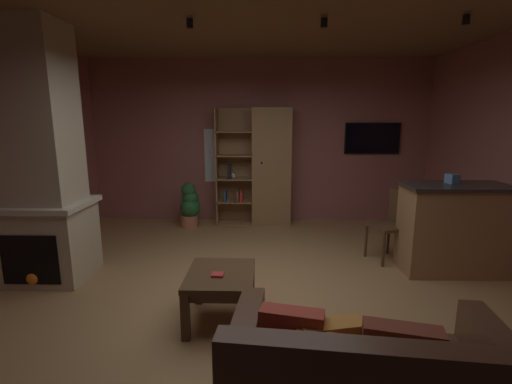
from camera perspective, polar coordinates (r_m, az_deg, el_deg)
name	(u,v)px	position (r m, az deg, el deg)	size (l,w,h in m)	color
floor	(255,300)	(3.92, -0.15, -16.56)	(5.91, 6.05, 0.02)	#A37A4C
wall_back	(260,142)	(6.53, 0.56, 7.84)	(6.03, 0.06, 2.84)	#9E5B56
ceiling	(255,1)	(3.61, -0.17, 27.82)	(5.91, 6.05, 0.02)	brown
window_pane_back	(222,156)	(6.56, -5.32, 5.71)	(0.64, 0.01, 0.95)	white
stone_fireplace	(40,169)	(4.70, -30.82, 3.14)	(0.97, 0.81, 2.84)	#BCAD8E
bookshelf_cabinet	(266,168)	(6.30, 1.64, 3.82)	(1.28, 0.41, 2.02)	#997047
kitchen_bar_counter	(466,229)	(5.03, 30.08, -4.99)	(1.52, 0.62, 1.08)	#997047
tissue_box	(452,179)	(4.89, 28.45, 1.86)	(0.12, 0.12, 0.11)	#598CBF
coffee_table	(221,282)	(3.41, -5.56, -13.89)	(0.60, 0.70, 0.47)	#4C331E
table_book_0	(218,275)	(3.31, -6.03, -12.79)	(0.11, 0.09, 0.02)	#B22D2D
dining_chair	(393,221)	(5.07, 20.70, -4.21)	(0.54, 0.54, 0.92)	#4C331E
potted_floor_plant	(190,205)	(6.28, -10.34, -2.04)	(0.35, 0.35, 0.78)	#B77051
wall_mounted_tv	(372,138)	(6.73, 17.79, 8.04)	(0.96, 0.06, 0.54)	black
track_light_spot_0	(47,24)	(4.54, -29.96, 21.92)	(0.07, 0.07, 0.09)	black
track_light_spot_1	(190,24)	(4.07, -10.38, 24.59)	(0.07, 0.07, 0.09)	black
track_light_spot_2	(324,23)	(4.05, 10.65, 24.66)	(0.07, 0.07, 0.09)	black
track_light_spot_3	(466,20)	(4.38, 30.14, 22.36)	(0.07, 0.07, 0.09)	black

